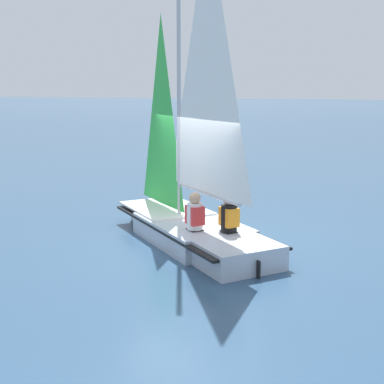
{
  "coord_description": "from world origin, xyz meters",
  "views": [
    {
      "loc": [
        -3.38,
        9.86,
        3.09
      ],
      "look_at": [
        0.0,
        0.0,
        1.04
      ],
      "focal_mm": 50.0,
      "sensor_mm": 36.0,
      "label": 1
    }
  ],
  "objects": [
    {
      "name": "sailor_helm",
      "position": [
        -0.27,
        0.62,
        0.62
      ],
      "size": [
        0.43,
        0.42,
        1.16
      ],
      "rotation": [
        0.0,
        0.0,
        5.52
      ],
      "color": "black",
      "rests_on": "ground_plane"
    },
    {
      "name": "ground_plane",
      "position": [
        0.0,
        0.0,
        0.0
      ],
      "size": [
        260.0,
        260.0,
        0.0
      ],
      "primitive_type": "plane",
      "color": "#2D4C6B"
    },
    {
      "name": "sailor_crew",
      "position": [
        -0.91,
        0.55,
        0.63
      ],
      "size": [
        0.43,
        0.42,
        1.16
      ],
      "rotation": [
        0.0,
        0.0,
        5.52
      ],
      "color": "black",
      "rests_on": "ground_plane"
    },
    {
      "name": "sailboat_main",
      "position": [
        -0.02,
        0.02,
        0.9
      ],
      "size": [
        4.33,
        4.22,
        6.17
      ],
      "rotation": [
        0.0,
        0.0,
        5.52
      ],
      "color": "#B2BCCC",
      "rests_on": "ground_plane"
    }
  ]
}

